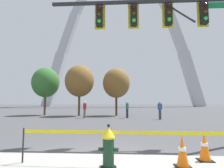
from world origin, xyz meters
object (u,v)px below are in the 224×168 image
at_px(pedestrian_walking_left, 160,110).
at_px(monument_arch, 121,37).
at_px(traffic_cone_mid_sidewalk, 205,147).
at_px(traffic_signal_gantry, 180,29).
at_px(fire_hydrant, 108,147).
at_px(traffic_cone_by_hydrant, 182,151).
at_px(pedestrian_walking_right, 127,109).
at_px(pedestrian_standing_center, 85,109).

bearing_deg(pedestrian_walking_left, monument_arch, 94.65).
relative_size(traffic_cone_mid_sidewalk, monument_arch, 0.01).
bearing_deg(traffic_signal_gantry, pedestrian_walking_left, 84.70).
distance_m(traffic_signal_gantry, pedestrian_walking_left, 10.21).
height_order(traffic_cone_mid_sidewalk, traffic_signal_gantry, traffic_signal_gantry).
bearing_deg(fire_hydrant, traffic_cone_by_hydrant, 6.16).
bearing_deg(traffic_cone_mid_sidewalk, monument_arch, 92.72).
relative_size(fire_hydrant, pedestrian_walking_left, 0.62).
xyz_separation_m(traffic_signal_gantry, pedestrian_walking_right, (-1.93, 10.95, -3.59)).
bearing_deg(pedestrian_standing_center, traffic_signal_gantry, -60.76).
distance_m(traffic_signal_gantry, pedestrian_standing_center, 12.67).
bearing_deg(pedestrian_walking_left, pedestrian_walking_right, 153.08).
height_order(traffic_cone_mid_sidewalk, pedestrian_walking_left, pedestrian_walking_left).
distance_m(fire_hydrant, pedestrian_walking_left, 13.14).
height_order(traffic_cone_mid_sidewalk, pedestrian_walking_right, pedestrian_walking_right).
xyz_separation_m(traffic_cone_mid_sidewalk, monument_arch, (-2.84, 59.92, 23.62)).
relative_size(traffic_signal_gantry, pedestrian_walking_right, 4.92).
height_order(monument_arch, pedestrian_walking_left, monument_arch).
xyz_separation_m(traffic_signal_gantry, pedestrian_walking_left, (0.88, 9.52, -3.59)).
height_order(fire_hydrant, pedestrian_walking_left, pedestrian_walking_left).
bearing_deg(traffic_cone_by_hydrant, pedestrian_walking_right, 94.26).
distance_m(monument_arch, pedestrian_walking_left, 53.41).
height_order(fire_hydrant, monument_arch, monument_arch).
bearing_deg(pedestrian_standing_center, traffic_cone_mid_sidewalk, -66.14).
bearing_deg(monument_arch, traffic_signal_gantry, -87.00).
bearing_deg(monument_arch, fire_hydrant, -89.61).
bearing_deg(pedestrian_standing_center, fire_hydrant, -76.35).
bearing_deg(traffic_signal_gantry, fire_hydrant, -129.62).
bearing_deg(traffic_cone_mid_sidewalk, pedestrian_standing_center, 113.86).
xyz_separation_m(monument_arch, pedestrian_walking_right, (1.09, -46.54, -23.16)).
relative_size(traffic_cone_mid_sidewalk, pedestrian_walking_right, 0.46).
xyz_separation_m(monument_arch, pedestrian_standing_center, (-2.92, -46.89, -23.16)).
bearing_deg(pedestrian_walking_left, traffic_cone_by_hydrant, -98.09).
height_order(monument_arch, pedestrian_standing_center, monument_arch).
bearing_deg(pedestrian_walking_left, traffic_cone_mid_sidewalk, -95.06).
relative_size(pedestrian_walking_left, pedestrian_standing_center, 1.00).
distance_m(traffic_cone_mid_sidewalk, pedestrian_walking_left, 12.00).
distance_m(pedestrian_standing_center, pedestrian_walking_right, 4.02).
height_order(fire_hydrant, pedestrian_standing_center, pedestrian_standing_center).
relative_size(traffic_cone_by_hydrant, monument_arch, 0.01).
height_order(traffic_signal_gantry, pedestrian_standing_center, traffic_signal_gantry).
relative_size(traffic_cone_mid_sidewalk, pedestrian_standing_center, 0.46).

